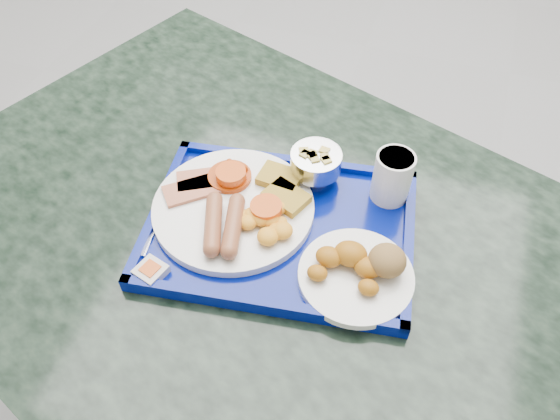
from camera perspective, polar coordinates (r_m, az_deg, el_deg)
name	(u,v)px	position (r m, az deg, el deg)	size (l,w,h in m)	color
floor	(327,134)	(2.22, 4.93, 7.90)	(6.00, 6.00, 0.00)	gray
table	(275,308)	(1.03, -0.55, -10.18)	(1.45, 1.21, 0.78)	slate
tray	(280,229)	(0.87, 0.00, -1.96)	(0.46, 0.36, 0.02)	#02107C
main_plate	(238,206)	(0.87, -4.39, 0.37)	(0.26, 0.26, 0.04)	white
bread_plate	(360,269)	(0.80, 8.37, -6.13)	(0.17, 0.17, 0.06)	white
fruit_bowl	(316,162)	(0.91, 3.76, 5.01)	(0.09, 0.09, 0.06)	#BDBEC0
juice_cup	(393,176)	(0.89, 11.68, 3.54)	(0.06, 0.06, 0.09)	white
spoon	(177,186)	(0.93, -10.67, 2.49)	(0.03, 0.18, 0.01)	#BDBEC0
knife	(160,208)	(0.91, -12.43, 0.23)	(0.01, 0.20, 0.00)	#BDBEC0
jam_packet	(151,271)	(0.83, -13.35, -6.24)	(0.05, 0.05, 0.02)	silver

